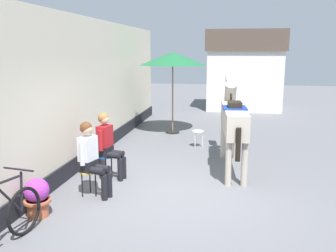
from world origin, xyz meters
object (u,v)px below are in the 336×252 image
at_px(saddled_horse_center, 233,118).
at_px(flower_planter_far, 97,152).
at_px(cafe_parasol, 173,59).
at_px(spare_stool_white, 198,133).
at_px(flower_planter_near, 37,197).
at_px(seated_visitor_near, 91,155).
at_px(seated_visitor_far, 108,142).

height_order(saddled_horse_center, flower_planter_far, saddled_horse_center).
bearing_deg(saddled_horse_center, cafe_parasol, 119.16).
distance_m(cafe_parasol, spare_stool_white, 2.75).
distance_m(saddled_horse_center, flower_planter_near, 4.42).
height_order(seated_visitor_near, flower_planter_near, seated_visitor_near).
bearing_deg(spare_stool_white, saddled_horse_center, -62.21).
relative_size(saddled_horse_center, flower_planter_near, 4.68).
bearing_deg(seated_visitor_far, cafe_parasol, 82.24).
height_order(cafe_parasol, spare_stool_white, cafe_parasol).
distance_m(seated_visitor_far, spare_stool_white, 3.32).
height_order(flower_planter_near, spare_stool_white, flower_planter_near).
bearing_deg(spare_stool_white, cafe_parasol, 120.59).
xyz_separation_m(saddled_horse_center, spare_stool_white, (-0.95, 1.79, -0.76)).
bearing_deg(saddled_horse_center, flower_planter_near, -135.05).
bearing_deg(seated_visitor_near, spare_stool_white, 67.98).
distance_m(saddled_horse_center, cafe_parasol, 4.13).
xyz_separation_m(saddled_horse_center, flower_planter_near, (-3.07, -3.06, -0.82)).
bearing_deg(flower_planter_near, flower_planter_far, 89.89).
xyz_separation_m(flower_planter_far, cafe_parasol, (1.14, 3.81, 2.03)).
relative_size(seated_visitor_far, cafe_parasol, 0.54).
relative_size(cafe_parasol, spare_stool_white, 5.61).
relative_size(seated_visitor_far, flower_planter_far, 2.17).
bearing_deg(seated_visitor_near, flower_planter_far, 107.53).
relative_size(seated_visitor_far, flower_planter_near, 2.17).
height_order(seated_visitor_near, cafe_parasol, cafe_parasol).
bearing_deg(seated_visitor_near, seated_visitor_far, 91.69).
xyz_separation_m(cafe_parasol, spare_stool_white, (0.98, -1.66, -1.96)).
height_order(seated_visitor_far, saddled_horse_center, saddled_horse_center).
distance_m(flower_planter_near, cafe_parasol, 6.92).
height_order(seated_visitor_near, flower_planter_far, seated_visitor_near).
bearing_deg(flower_planter_far, spare_stool_white, 45.45).
height_order(seated_visitor_far, flower_planter_far, seated_visitor_far).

